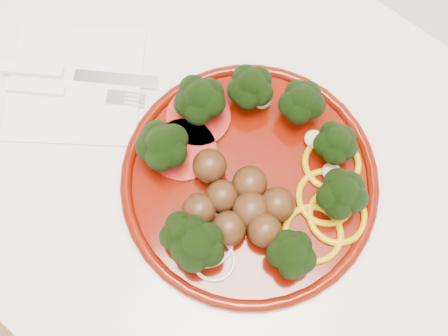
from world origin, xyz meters
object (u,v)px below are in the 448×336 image
Objects in this scene: knife at (59,73)px; fork at (52,91)px; plate at (250,177)px; napkin at (76,83)px.

fork is (0.01, -0.02, -0.00)m from knife.
plate reaches higher than knife.
napkin is at bearing 33.31° from fork.
fork is (-0.01, -0.03, 0.01)m from napkin.
knife is (-0.27, -0.04, -0.02)m from plate.
knife is at bearing 83.00° from fork.
plate is 2.00× the size of fork.
napkin is at bearing -22.66° from knife.
napkin is at bearing -171.45° from plate.
plate is at bearing 8.55° from napkin.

